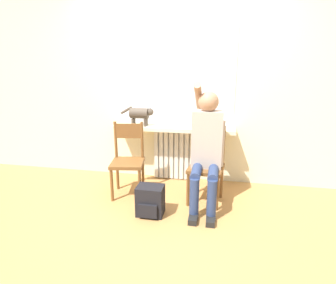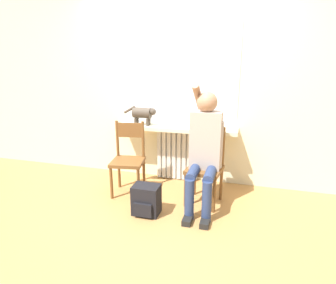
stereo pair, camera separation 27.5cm
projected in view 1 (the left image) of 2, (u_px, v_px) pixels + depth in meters
ground_plane at (155, 221)px, 2.91m from camera, size 12.00×12.00×0.00m
wall_with_window at (176, 81)px, 3.71m from camera, size 7.00×0.06×2.70m
radiator at (174, 154)px, 3.90m from camera, size 0.57×0.08×0.73m
windowsill at (173, 128)px, 3.69m from camera, size 1.61×0.31×0.05m
window_glass at (175, 72)px, 3.64m from camera, size 1.55×0.01×1.37m
chair_left at (128, 159)px, 3.43m from camera, size 0.44×0.44×0.89m
chair_right at (207, 164)px, 3.25m from camera, size 0.43×0.43×0.89m
person at (207, 145)px, 3.09m from camera, size 0.36×0.96×1.40m
cat at (140, 114)px, 3.67m from camera, size 0.45×0.14×0.26m
backpack at (150, 201)px, 3.01m from camera, size 0.29×0.24×0.33m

